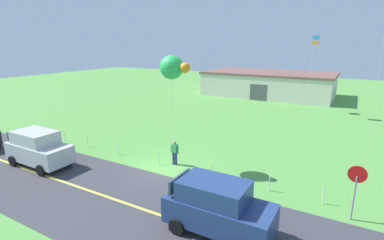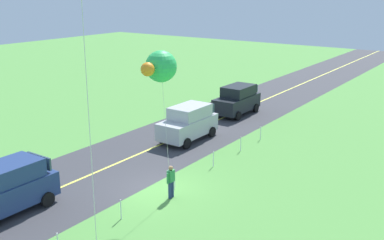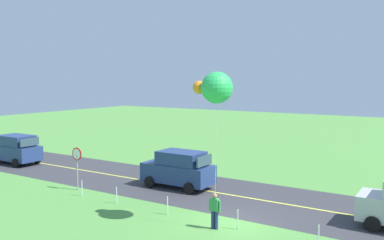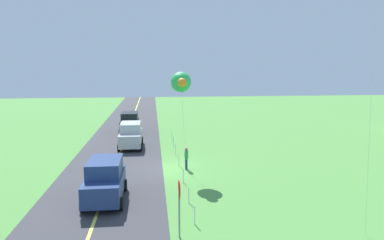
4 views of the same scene
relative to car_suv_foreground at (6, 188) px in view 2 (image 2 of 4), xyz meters
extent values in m
cube|color=#549342|center=(-5.59, 3.81, -1.20)|extent=(120.00, 120.00, 0.10)
cube|color=#38383D|center=(-5.59, -0.19, -1.15)|extent=(120.00, 7.00, 0.00)
cube|color=#E5E04C|center=(-5.59, -0.19, -1.15)|extent=(120.00, 0.16, 0.00)
cube|color=navy|center=(0.08, 0.00, -0.26)|extent=(4.40, 1.90, 1.10)
cube|color=navy|center=(-0.17, 0.00, 0.69)|extent=(2.73, 1.75, 0.80)
cube|color=#334756|center=(-1.79, 0.00, 0.69)|extent=(0.10, 1.62, 0.60)
cylinder|color=black|center=(-1.35, 0.95, -0.81)|extent=(0.68, 0.22, 0.68)
cylinder|color=black|center=(-1.35, -0.95, -0.81)|extent=(0.68, 0.22, 0.68)
cube|color=#B7B7BC|center=(-12.67, 0.65, -0.26)|extent=(4.40, 1.90, 1.10)
cube|color=#B7B7BC|center=(-12.92, 0.65, 0.69)|extent=(2.73, 1.75, 0.80)
cube|color=#334756|center=(-11.83, 0.65, 0.69)|extent=(0.10, 1.62, 0.64)
cube|color=#334756|center=(-14.54, 0.65, 0.69)|extent=(0.10, 1.62, 0.60)
cylinder|color=black|center=(-11.24, 1.60, -0.81)|extent=(0.68, 0.22, 0.68)
cylinder|color=black|center=(-11.24, -0.30, -0.81)|extent=(0.68, 0.22, 0.68)
cylinder|color=black|center=(-14.10, 1.60, -0.81)|extent=(0.68, 0.22, 0.68)
cylinder|color=black|center=(-14.10, -0.30, -0.81)|extent=(0.68, 0.22, 0.68)
cube|color=black|center=(-19.96, 0.12, -0.26)|extent=(4.40, 1.90, 1.10)
cube|color=black|center=(-20.21, 0.12, 0.69)|extent=(2.73, 1.75, 0.80)
cube|color=#334756|center=(-19.12, 0.12, 0.69)|extent=(0.10, 1.62, 0.64)
cube|color=#334756|center=(-21.83, 0.12, 0.69)|extent=(0.10, 1.62, 0.60)
cylinder|color=black|center=(-18.53, 1.07, -0.81)|extent=(0.68, 0.22, 0.68)
cylinder|color=black|center=(-18.53, -0.83, -0.81)|extent=(0.68, 0.22, 0.68)
cylinder|color=black|center=(-21.39, 1.07, -0.81)|extent=(0.68, 0.22, 0.68)
cylinder|color=black|center=(-21.39, -0.83, -0.81)|extent=(0.68, 0.22, 0.68)
cylinder|color=navy|center=(-5.38, 4.97, -0.74)|extent=(0.16, 0.16, 0.82)
cylinder|color=navy|center=(-5.20, 4.97, -0.74)|extent=(0.16, 0.16, 0.82)
cube|color=#338C4C|center=(-5.29, 4.97, -0.05)|extent=(0.36, 0.22, 0.56)
cylinder|color=#338C4C|center=(-5.53, 4.97, -0.10)|extent=(0.10, 0.10, 0.52)
cylinder|color=#338C4C|center=(-5.05, 4.97, -0.10)|extent=(0.10, 0.10, 0.52)
sphere|color=#9E704C|center=(-5.29, 4.97, 0.34)|extent=(0.22, 0.22, 0.22)
cylinder|color=silver|center=(-5.22, 4.79, 1.96)|extent=(0.14, 0.38, 6.23)
sphere|color=green|center=(-5.16, 4.61, 5.07)|extent=(1.40, 1.40, 1.40)
sphere|color=orange|center=(-4.26, 4.61, 5.07)|extent=(0.60, 0.60, 0.60)
cylinder|color=silver|center=(5.34, 11.57, 6.80)|extent=(0.38, 0.35, 15.90)
cylinder|color=silver|center=(-15.42, 4.51, -0.70)|extent=(0.05, 0.05, 0.90)
cylinder|color=silver|center=(-12.80, 4.51, -0.70)|extent=(0.05, 0.05, 0.90)
cylinder|color=silver|center=(-9.71, 4.51, -0.70)|extent=(0.05, 0.05, 0.90)
cylinder|color=silver|center=(-6.18, 4.51, -0.70)|extent=(0.05, 0.05, 0.90)
cylinder|color=silver|center=(-2.39, 4.51, -0.70)|extent=(0.05, 0.05, 0.90)
camera|label=1|loc=(4.27, -9.61, 6.38)|focal=27.19mm
camera|label=2|loc=(10.26, 17.11, 8.37)|focal=42.73mm
camera|label=3|loc=(-13.95, 20.52, 5.47)|focal=38.80mm
camera|label=4|loc=(18.95, 2.65, 6.13)|focal=32.99mm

